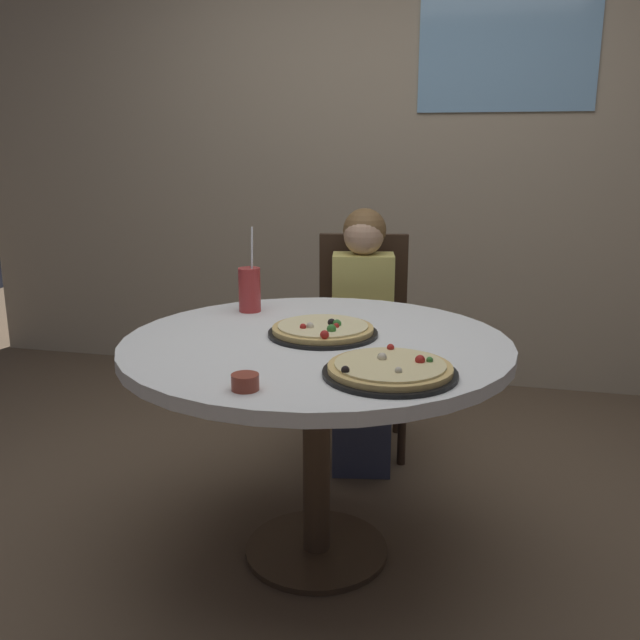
{
  "coord_description": "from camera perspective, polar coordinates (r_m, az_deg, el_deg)",
  "views": [
    {
      "loc": [
        0.49,
        -2.01,
        1.34
      ],
      "look_at": [
        0.0,
        0.05,
        0.8
      ],
      "focal_mm": 38.62,
      "sensor_mm": 36.0,
      "label": 1
    }
  ],
  "objects": [
    {
      "name": "chair_wooden",
      "position": [
        3.11,
        3.56,
        -0.79
      ],
      "size": [
        0.47,
        0.47,
        0.95
      ],
      "color": "#382619",
      "rests_on": "ground_plane"
    },
    {
      "name": "diner_child",
      "position": [
        2.95,
        3.52,
        -2.58
      ],
      "size": [
        0.32,
        0.43,
        1.08
      ],
      "color": "#3F4766",
      "rests_on": "ground_plane"
    },
    {
      "name": "pizza_veggie",
      "position": [
        2.19,
        0.25,
        -0.86
      ],
      "size": [
        0.35,
        0.35,
        0.05
      ],
      "color": "black",
      "rests_on": "dining_table"
    },
    {
      "name": "dining_table",
      "position": [
        2.18,
        -0.31,
        -4.07
      ],
      "size": [
        1.22,
        1.22,
        0.75
      ],
      "color": "white",
      "rests_on": "ground_plane"
    },
    {
      "name": "soda_cup",
      "position": [
        2.51,
        -5.85,
        2.54
      ],
      "size": [
        0.08,
        0.08,
        0.31
      ],
      "color": "#B73333",
      "rests_on": "dining_table"
    },
    {
      "name": "pizza_cheese",
      "position": [
        1.82,
        5.82,
        -4.11
      ],
      "size": [
        0.36,
        0.36,
        0.05
      ],
      "color": "black",
      "rests_on": "dining_table"
    },
    {
      "name": "ground_plane",
      "position": [
        2.46,
        -0.28,
        -18.64
      ],
      "size": [
        8.0,
        8.0,
        0.0
      ],
      "primitive_type": "plane",
      "color": "brown"
    },
    {
      "name": "wall_with_window",
      "position": [
        3.97,
        6.6,
        15.88
      ],
      "size": [
        5.2,
        0.14,
        2.9
      ],
      "color": "tan",
      "rests_on": "ground_plane"
    },
    {
      "name": "sauce_bowl",
      "position": [
        1.72,
        -6.22,
        -5.13
      ],
      "size": [
        0.07,
        0.07,
        0.04
      ],
      "primitive_type": "cylinder",
      "color": "brown",
      "rests_on": "dining_table"
    }
  ]
}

